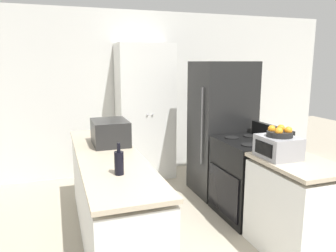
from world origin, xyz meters
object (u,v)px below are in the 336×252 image
object	(u,v)px
pantry_cabinet	(145,112)
toaster_oven	(278,147)
stove	(248,178)
fruit_bowl	(280,133)
wine_bottle	(119,162)
refrigerator	(221,129)
microwave	(110,132)

from	to	relation	value
pantry_cabinet	toaster_oven	xyz separation A→B (m)	(0.64, -2.41, -0.02)
stove	pantry_cabinet	bearing A→B (deg)	113.86
toaster_oven	fruit_bowl	distance (m)	0.14
stove	wine_bottle	size ratio (longest dim) A/B	4.11
stove	wine_bottle	world-z (taller)	wine_bottle
stove	fruit_bowl	bearing A→B (deg)	-100.88
pantry_cabinet	wine_bottle	xyz separation A→B (m)	(-0.87, -2.39, -0.02)
pantry_cabinet	fruit_bowl	distance (m)	2.50
toaster_oven	fruit_bowl	size ratio (longest dim) A/B	1.53
stove	refrigerator	size ratio (longest dim) A/B	0.59
fruit_bowl	microwave	bearing A→B (deg)	143.74
toaster_oven	wine_bottle	bearing A→B (deg)	179.09
refrigerator	fruit_bowl	xyz separation A→B (m)	(-0.17, -1.45, 0.25)
wine_bottle	toaster_oven	distance (m)	1.50
stove	microwave	xyz separation A→B (m)	(-1.54, 0.36, 0.58)
refrigerator	toaster_oven	distance (m)	1.46
pantry_cabinet	microwave	bearing A→B (deg)	-119.13
microwave	wine_bottle	size ratio (longest dim) A/B	1.85
pantry_cabinet	wine_bottle	bearing A→B (deg)	-109.95
fruit_bowl	refrigerator	bearing A→B (deg)	83.12
pantry_cabinet	wine_bottle	distance (m)	2.54
pantry_cabinet	toaster_oven	distance (m)	2.49
toaster_oven	stove	bearing A→B (deg)	78.74
refrigerator	wine_bottle	xyz separation A→B (m)	(-1.68, -1.42, 0.11)
stove	wine_bottle	bearing A→B (deg)	-158.43
refrigerator	microwave	size ratio (longest dim) A/B	3.75
pantry_cabinet	stove	xyz separation A→B (m)	(0.77, -1.74, -0.57)
wine_bottle	toaster_oven	size ratio (longest dim) A/B	0.72
refrigerator	toaster_oven	xyz separation A→B (m)	(-0.18, -1.44, 0.11)
pantry_cabinet	refrigerator	distance (m)	1.27
refrigerator	wine_bottle	bearing A→B (deg)	-139.86
stove	microwave	distance (m)	1.69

